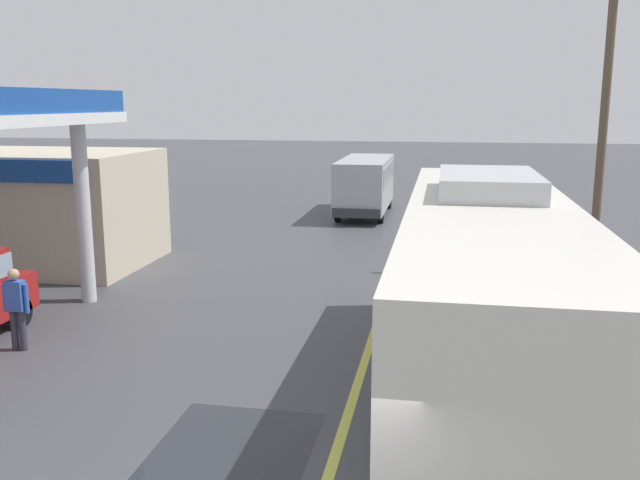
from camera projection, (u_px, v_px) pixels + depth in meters
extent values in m
plane|color=#424247|center=(405.00, 231.00, 25.95)|extent=(120.00, 120.00, 0.00)
cube|color=#D8CC4C|center=(396.00, 261.00, 21.13)|extent=(0.16, 50.00, 0.01)
cube|color=#26282D|center=(228.00, 457.00, 9.43)|extent=(2.22, 3.11, 0.01)
cube|color=silver|center=(487.00, 294.00, 10.68)|extent=(2.50, 11.00, 2.90)
cube|color=#1E8C3F|center=(484.00, 360.00, 10.90)|extent=(2.54, 11.04, 0.56)
cube|color=#8C9EAD|center=(531.00, 416.00, 5.32)|extent=(2.30, 0.10, 1.40)
cube|color=#8C9EAD|center=(406.00, 263.00, 10.81)|extent=(0.06, 9.35, 1.10)
cube|color=#8C9EAD|center=(574.00, 270.00, 10.37)|extent=(0.06, 9.35, 1.10)
cube|color=white|center=(537.00, 330.00, 5.19)|extent=(1.75, 0.08, 0.32)
cube|color=#B2B2B7|center=(488.00, 183.00, 11.32)|extent=(1.60, 2.80, 0.36)
cylinder|color=black|center=(421.00, 312.00, 14.33)|extent=(0.30, 1.00, 1.00)
cylinder|color=black|center=(530.00, 318.00, 13.94)|extent=(0.30, 1.00, 1.00)
cylinder|color=silver|center=(83.00, 209.00, 16.40)|extent=(0.36, 0.36, 4.60)
cube|color=beige|center=(31.00, 208.00, 20.54)|extent=(7.00, 4.40, 3.40)
cylinder|color=black|center=(20.00, 313.00, 14.87)|extent=(0.20, 0.64, 0.64)
cube|color=#A5A5AD|center=(365.00, 183.00, 29.52)|extent=(2.00, 6.00, 2.10)
cube|color=#8C9EAD|center=(365.00, 174.00, 29.44)|extent=(2.04, 5.10, 0.80)
cube|color=#2D2D33|center=(356.00, 213.00, 26.75)|extent=(1.90, 0.16, 0.36)
cylinder|color=black|center=(338.00, 213.00, 27.94)|extent=(0.22, 0.76, 0.76)
cylinder|color=black|center=(381.00, 214.00, 27.64)|extent=(0.22, 0.76, 0.76)
cylinder|color=black|center=(351.00, 199.00, 31.80)|extent=(0.22, 0.76, 0.76)
cylinder|color=black|center=(389.00, 200.00, 31.49)|extent=(0.22, 0.76, 0.76)
cylinder|color=#33333F|center=(15.00, 330.00, 13.46)|extent=(0.14, 0.14, 0.82)
cylinder|color=#33333F|center=(23.00, 330.00, 13.43)|extent=(0.14, 0.14, 0.82)
cube|color=#3359B2|center=(15.00, 296.00, 13.31)|extent=(0.36, 0.22, 0.60)
sphere|color=tan|center=(13.00, 274.00, 13.22)|extent=(0.22, 0.22, 0.22)
cylinder|color=#3359B2|center=(5.00, 297.00, 13.36)|extent=(0.09, 0.09, 0.58)
cylinder|color=#3359B2|center=(26.00, 299.00, 13.28)|extent=(0.09, 0.09, 0.58)
cylinder|color=brown|center=(604.00, 116.00, 18.93)|extent=(0.24, 0.24, 8.89)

